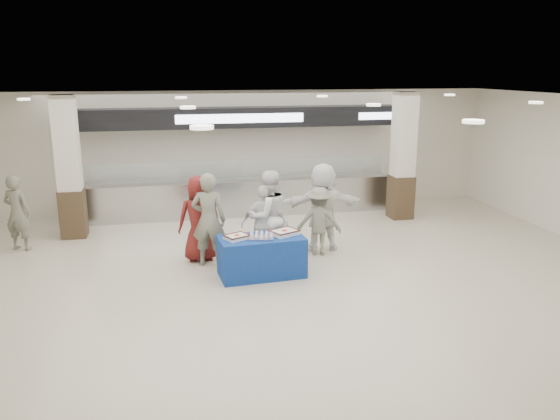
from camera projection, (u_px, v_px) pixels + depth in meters
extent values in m
plane|color=beige|center=(284.00, 293.00, 9.39)|extent=(14.00, 14.00, 0.00)
cube|color=#B5B7BC|center=(240.00, 197.00, 14.40)|extent=(8.00, 0.80, 0.90)
cube|color=#B5B7BC|center=(240.00, 180.00, 14.28)|extent=(8.00, 0.85, 0.04)
cube|color=white|center=(241.00, 170.00, 13.91)|extent=(7.60, 0.02, 0.50)
cube|color=black|center=(239.00, 117.00, 13.87)|extent=(8.40, 0.70, 0.50)
cube|color=white|center=(241.00, 118.00, 13.53)|extent=(3.20, 0.03, 0.22)
cube|color=white|center=(384.00, 116.00, 14.29)|extent=(1.40, 0.03, 0.18)
cube|color=#382819|center=(73.00, 213.00, 12.43)|extent=(0.55, 0.55, 1.10)
cube|color=silver|center=(66.00, 143.00, 12.03)|extent=(0.50, 0.50, 2.10)
cube|color=#382819|center=(401.00, 197.00, 14.04)|extent=(0.55, 0.55, 1.10)
cube|color=silver|center=(404.00, 135.00, 13.63)|extent=(0.50, 0.50, 2.10)
cube|color=navy|center=(262.00, 257.00, 10.08)|extent=(1.60, 0.89, 0.75)
cube|color=white|center=(237.00, 237.00, 9.88)|extent=(0.51, 0.47, 0.06)
cube|color=#4C2415|center=(237.00, 235.00, 9.87)|extent=(0.51, 0.47, 0.02)
cylinder|color=red|center=(237.00, 235.00, 9.87)|extent=(0.12, 0.12, 0.01)
cube|color=white|center=(284.00, 233.00, 10.14)|extent=(0.59, 0.54, 0.07)
cube|color=#4C2415|center=(284.00, 230.00, 10.13)|extent=(0.59, 0.54, 0.02)
cylinder|color=red|center=(284.00, 230.00, 10.13)|extent=(0.14, 0.14, 0.01)
cube|color=#AFB0B4|center=(261.00, 237.00, 9.96)|extent=(0.52, 0.43, 0.02)
imported|color=maroon|center=(199.00, 218.00, 10.81)|extent=(0.87, 0.59, 1.73)
imported|color=slate|center=(209.00, 220.00, 10.50)|extent=(0.77, 0.62, 1.84)
imported|color=white|center=(268.00, 216.00, 10.79)|extent=(1.05, 0.92, 1.83)
imported|color=white|center=(265.00, 224.00, 10.70)|extent=(0.98, 0.57, 1.57)
imported|color=slate|center=(319.00, 221.00, 11.19)|extent=(1.03, 0.76, 1.42)
imported|color=white|center=(323.00, 207.00, 11.44)|extent=(1.78, 0.70, 1.87)
imported|color=slate|center=(17.00, 213.00, 11.45)|extent=(0.70, 0.59, 1.62)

